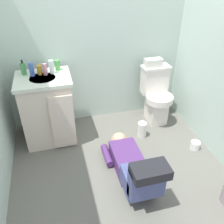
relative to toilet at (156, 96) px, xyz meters
name	(u,v)px	position (x,y,z in m)	size (l,w,h in m)	color
ground_plane	(118,166)	(-0.73, -0.73, -0.39)	(2.73, 3.04, 0.04)	#63625A
wall_back	(94,29)	(-0.73, 0.33, 0.83)	(2.39, 0.08, 2.40)	silver
toilet	(156,96)	(0.00, 0.00, 0.00)	(0.36, 0.46, 0.75)	silver
vanity_cabinet	(48,109)	(-1.39, -0.05, 0.05)	(0.60, 0.53, 0.82)	beige
faucet	(41,68)	(-1.39, 0.10, 0.50)	(0.02, 0.02, 0.10)	silver
person_plumber	(133,166)	(-0.64, -0.95, -0.19)	(0.39, 1.06, 0.52)	#512D6B
tissue_box	(153,63)	(-0.04, 0.09, 0.43)	(0.22, 0.11, 0.10)	silver
soap_dispenser	(23,69)	(-1.58, 0.08, 0.52)	(0.06, 0.06, 0.17)	#479757
bottle_blue	(32,70)	(-1.50, 0.02, 0.53)	(0.05, 0.05, 0.15)	#405EBE
bottle_amber	(39,70)	(-1.42, 0.03, 0.51)	(0.05, 0.05, 0.11)	gold
bottle_pink	(45,69)	(-1.36, 0.01, 0.52)	(0.05, 0.05, 0.13)	pink
bottle_clear	(52,67)	(-1.28, 0.03, 0.53)	(0.06, 0.06, 0.15)	silver
bottle_green	(57,65)	(-1.22, 0.11, 0.51)	(0.06, 0.06, 0.12)	#4BA048
paper_towel_roll	(142,130)	(-0.30, -0.32, -0.27)	(0.11, 0.11, 0.20)	white
toilet_paper_roll	(195,145)	(0.22, -0.71, -0.32)	(0.11, 0.11, 0.10)	white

